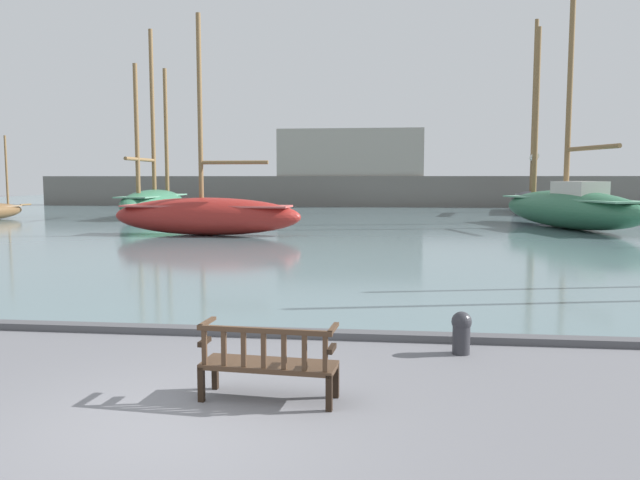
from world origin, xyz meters
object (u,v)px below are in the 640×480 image
at_px(sailboat_distant_harbor, 206,215).
at_px(sailboat_mid_port, 569,205).
at_px(mooring_bollard, 461,331).
at_px(park_bench, 268,362).
at_px(sailboat_mid_starboard, 154,200).
at_px(sailboat_far_starboard, 531,199).

bearing_deg(sailboat_distant_harbor, sailboat_mid_port, 18.62).
relative_size(sailboat_distant_harbor, mooring_bollard, 15.00).
height_order(park_bench, sailboat_mid_port, sailboat_mid_port).
bearing_deg(park_bench, sailboat_mid_port, 68.17).
bearing_deg(sailboat_mid_starboard, sailboat_distant_harbor, -59.09).
relative_size(sailboat_mid_starboard, mooring_bollard, 18.59).
xyz_separation_m(park_bench, sailboat_mid_starboard, (-13.96, 31.84, 0.73)).
bearing_deg(mooring_bollard, sailboat_distant_harbor, 117.76).
height_order(park_bench, sailboat_mid_starboard, sailboat_mid_starboard).
bearing_deg(mooring_bollard, park_bench, -137.52).
bearing_deg(park_bench, sailboat_far_starboard, 73.99).
bearing_deg(sailboat_mid_port, park_bench, -111.83).
bearing_deg(park_bench, mooring_bollard, 42.48).
relative_size(park_bench, sailboat_mid_starboard, 0.14).
distance_m(sailboat_mid_port, mooring_bollard, 24.62).
xyz_separation_m(park_bench, sailboat_far_starboard, (11.58, 40.37, 0.63)).
relative_size(park_bench, sailboat_mid_port, 0.12).
bearing_deg(sailboat_far_starboard, sailboat_mid_starboard, -161.53).
xyz_separation_m(park_bench, mooring_bollard, (2.48, 2.27, -0.11)).
height_order(sailboat_far_starboard, mooring_bollard, sailboat_far_starboard).
relative_size(sailboat_mid_starboard, sailboat_far_starboard, 0.86).
bearing_deg(sailboat_mid_port, sailboat_mid_starboard, 165.56).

